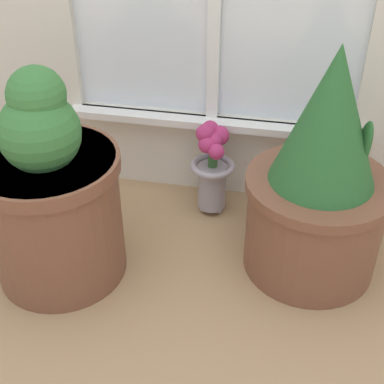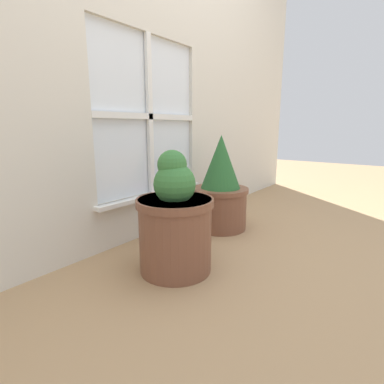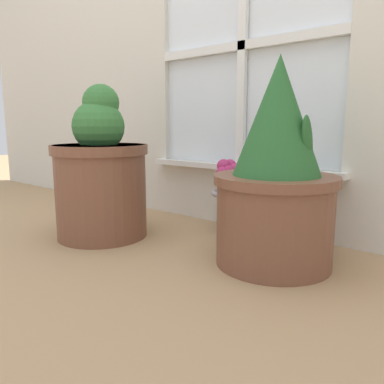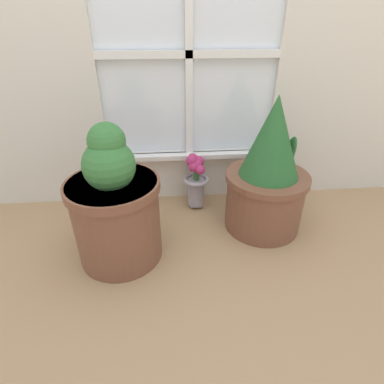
# 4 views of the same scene
# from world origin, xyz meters

# --- Properties ---
(ground_plane) EXTENTS (10.00, 10.00, 0.00)m
(ground_plane) POSITION_xyz_m (0.00, 0.00, 0.00)
(ground_plane) COLOR tan
(potted_plant_left) EXTENTS (0.37, 0.37, 0.60)m
(potted_plant_left) POSITION_xyz_m (-0.34, 0.14, 0.25)
(potted_plant_left) COLOR brown
(potted_plant_left) RESTS_ON ground_plane
(potted_plant_right) EXTENTS (0.39, 0.39, 0.65)m
(potted_plant_right) POSITION_xyz_m (0.34, 0.29, 0.28)
(potted_plant_right) COLOR brown
(potted_plant_right) RESTS_ON ground_plane
(flower_vase) EXTENTS (0.14, 0.14, 0.31)m
(flower_vase) POSITION_xyz_m (0.02, 0.49, 0.17)
(flower_vase) COLOR #99939E
(flower_vase) RESTS_ON ground_plane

